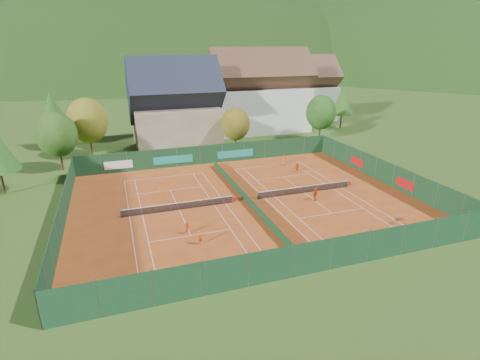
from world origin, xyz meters
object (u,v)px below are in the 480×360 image
object	(u,v)px
ball_hopper	(397,219)
player_right_far_b	(297,168)
player_left_mid	(187,228)
player_right_far_a	(284,160)
player_left_far	(161,192)
chalet	(175,109)
player_left_near	(200,238)
hotel_block_b	(301,93)
hotel_block_a	(259,96)
player_right_near	(315,194)

from	to	relation	value
ball_hopper	player_right_far_b	size ratio (longest dim) A/B	0.58
ball_hopper	player_left_mid	world-z (taller)	player_left_mid
ball_hopper	player_right_far_a	size ratio (longest dim) A/B	0.53
player_left_far	player_right_far_a	distance (m)	21.00
chalet	player_left_near	distance (m)	39.12
chalet	player_left_far	bearing A→B (deg)	-104.35
hotel_block_b	player_right_far_a	size ratio (longest dim) A/B	11.50
ball_hopper	player_right_far_b	xyz separation A→B (m)	(-2.35, 18.39, 0.13)
chalet	player_left_far	distance (m)	26.72
hotel_block_b	player_left_near	size ratio (longest dim) A/B	11.67
chalet	player_right_far_b	bearing A→B (deg)	-58.65
hotel_block_a	player_left_far	bearing A→B (deg)	-129.19
ball_hopper	player_right_far_a	world-z (taller)	player_right_far_a
player_right_near	hotel_block_a	bearing A→B (deg)	52.16
hotel_block_b	player_right_near	distance (m)	51.80
ball_hopper	hotel_block_a	bearing A→B (deg)	86.37
hotel_block_a	player_right_near	size ratio (longest dim) A/B	13.71
hotel_block_a	player_right_far_b	world-z (taller)	hotel_block_a
hotel_block_b	player_left_near	distance (m)	64.72
chalet	player_left_near	xyz separation A→B (m)	(-4.52, -38.41, -5.88)
hotel_block_b	ball_hopper	bearing A→B (deg)	-107.19
hotel_block_a	player_left_far	size ratio (longest dim) A/B	17.63
ball_hopper	player_left_mid	xyz separation A→B (m)	(-21.28, 4.82, 0.11)
chalet	player_left_far	world-z (taller)	chalet
player_left_far	player_left_mid	bearing A→B (deg)	104.48
player_left_mid	player_right_far_b	bearing A→B (deg)	37.81
chalet	hotel_block_a	bearing A→B (deg)	17.53
player_left_near	player_right_far_a	world-z (taller)	player_right_far_a
hotel_block_a	player_left_near	distance (m)	50.69
player_right_near	player_right_far_a	xyz separation A→B (m)	(2.44, 13.97, -0.04)
player_left_near	player_right_far_a	xyz separation A→B (m)	(17.99, 19.84, 0.01)
chalet	player_left_near	world-z (taller)	chalet
ball_hopper	player_left_far	world-z (taller)	player_left_far
chalet	player_left_mid	xyz separation A→B (m)	(-5.25, -36.03, -5.96)
hotel_block_a	player_right_far_b	xyz separation A→B (m)	(-5.32, -28.45, -6.69)
hotel_block_a	hotel_block_b	world-z (taller)	hotel_block_a
chalet	player_left_near	size ratio (longest dim) A/B	10.94
player_left_far	chalet	bearing A→B (deg)	-96.18
player_left_mid	player_left_far	bearing A→B (deg)	98.49
hotel_block_b	hotel_block_a	bearing A→B (deg)	-150.26
player_left_far	player_right_near	xyz separation A→B (m)	(17.48, -7.32, 0.18)
player_right_near	player_right_far_b	distance (m)	10.43
chalet	player_right_near	world-z (taller)	chalet
player_right_near	player_right_far_b	bearing A→B (deg)	49.14
player_right_near	player_right_far_a	world-z (taller)	player_right_near
hotel_block_a	player_right_far_a	size ratio (longest dim) A/B	14.37
hotel_block_a	player_left_near	size ratio (longest dim) A/B	14.58
player_right_far_a	player_right_far_b	world-z (taller)	player_right_far_a
ball_hopper	player_right_near	bearing A→B (deg)	121.05
hotel_block_a	player_right_far_b	distance (m)	29.71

